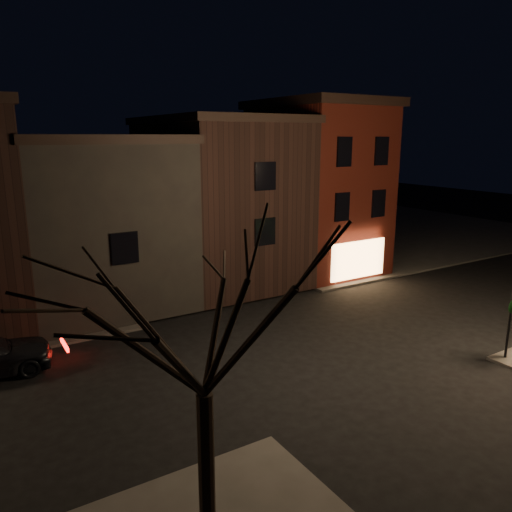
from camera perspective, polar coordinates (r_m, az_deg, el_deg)
The scene contains 6 objects.
ground at distance 21.34m, azimuth 5.60°, elevation -9.85°, with size 120.00×120.00×0.00m, color black.
sidewalk_far_right at distance 48.52m, azimuth 10.15°, elevation 3.36°, with size 30.00×30.00×0.12m, color #2D2B28.
corner_building at distance 32.14m, azimuth 6.98°, elevation 7.99°, with size 6.50×8.50×10.50m.
row_building_a at distance 29.52m, azimuth -4.30°, elevation 6.46°, with size 7.30×10.30×9.40m.
row_building_b at distance 27.05m, azimuth -18.05°, elevation 4.12°, with size 7.80×10.30×8.40m.
bare_tree_left at distance 9.86m, azimuth -6.22°, elevation -4.32°, with size 5.60×5.60×7.50m.
Camera 1 is at (-12.00, -15.50, 8.44)m, focal length 35.00 mm.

